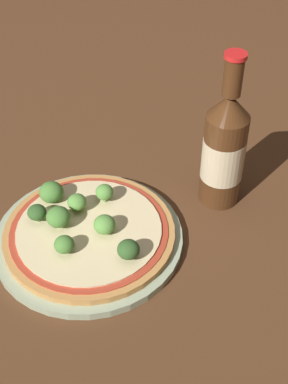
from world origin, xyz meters
TOP-DOWN VIEW (x-y plane):
  - ground_plane at (0.00, 0.00)m, footprint 3.00×3.00m
  - plate at (0.01, 0.00)m, footprint 0.26×0.26m
  - pizza at (0.02, -0.00)m, footprint 0.24×0.24m
  - broccoli_floret_0 at (0.04, -0.01)m, footprint 0.03×0.03m
  - broccoli_floret_1 at (-0.02, -0.04)m, footprint 0.03×0.03m
  - broccoli_floret_2 at (-0.06, 0.02)m, footprint 0.03×0.03m
  - broccoli_floret_3 at (0.04, 0.05)m, footprint 0.03×0.03m
  - broccoli_floret_4 at (-0.02, 0.01)m, footprint 0.03×0.03m
  - broccoli_floret_5 at (0.07, -0.06)m, footprint 0.03×0.03m
  - broccoli_floret_6 at (-0.04, 0.06)m, footprint 0.04×0.04m
  - broccoli_floret_7 at (0.00, 0.04)m, footprint 0.03×0.03m
  - beer_bottle at (0.21, 0.08)m, footprint 0.06×0.06m

SIDE VIEW (x-z plane):
  - ground_plane at x=0.00m, z-range 0.00..0.00m
  - plate at x=0.01m, z-range 0.00..0.01m
  - pizza at x=0.02m, z-range 0.01..0.03m
  - broccoli_floret_6 at x=-0.04m, z-range 0.03..0.06m
  - broccoli_floret_0 at x=0.04m, z-range 0.03..0.05m
  - broccoli_floret_1 at x=-0.02m, z-range 0.03..0.05m
  - broccoli_floret_2 at x=-0.06m, z-range 0.03..0.05m
  - broccoli_floret_7 at x=0.00m, z-range 0.03..0.06m
  - broccoli_floret_5 at x=0.07m, z-range 0.03..0.06m
  - broccoli_floret_3 at x=0.04m, z-range 0.03..0.06m
  - broccoli_floret_4 at x=-0.02m, z-range 0.03..0.06m
  - beer_bottle at x=0.21m, z-range -0.03..0.21m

